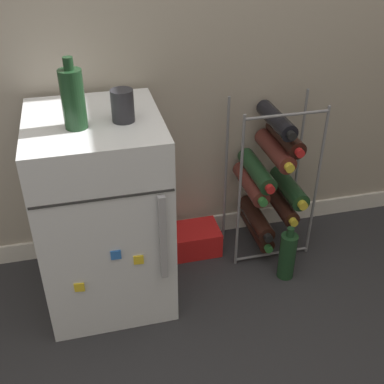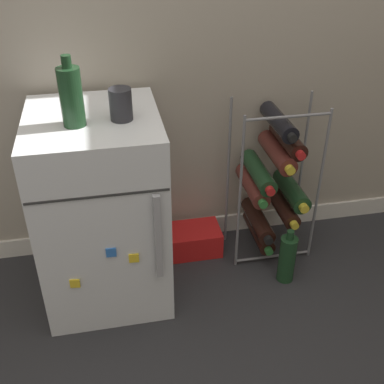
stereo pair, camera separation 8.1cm
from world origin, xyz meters
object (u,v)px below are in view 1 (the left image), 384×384
at_px(fridge_top_cup, 123,106).
at_px(loose_bottle_floor, 287,255).
at_px(fridge_top_bottle, 73,98).
at_px(wine_rack, 270,180).
at_px(soda_box, 191,240).
at_px(mini_fridge, 103,212).

relative_size(fridge_top_cup, loose_bottle_floor, 0.43).
bearing_deg(fridge_top_bottle, wine_rack, 11.95).
xyz_separation_m(fridge_top_cup, fridge_top_bottle, (-0.16, -0.02, 0.05)).
height_order(fridge_top_bottle, loose_bottle_floor, fridge_top_bottle).
distance_m(wine_rack, fridge_top_bottle, 0.96).
xyz_separation_m(wine_rack, fridge_top_bottle, (-0.79, -0.17, 0.52)).
xyz_separation_m(soda_box, loose_bottle_floor, (0.36, -0.27, 0.05)).
xyz_separation_m(mini_fridge, loose_bottle_floor, (0.75, -0.12, -0.28)).
distance_m(soda_box, fridge_top_bottle, 0.96).
bearing_deg(wine_rack, mini_fridge, -171.72).
bearing_deg(loose_bottle_floor, fridge_top_cup, 173.66).
bearing_deg(loose_bottle_floor, soda_box, 143.23).
distance_m(mini_fridge, fridge_top_cup, 0.46).
relative_size(soda_box, fridge_top_cup, 2.37).
bearing_deg(soda_box, fridge_top_cup, -145.06).
bearing_deg(mini_fridge, soda_box, 21.64).
distance_m(wine_rack, fridge_top_cup, 0.80).
bearing_deg(soda_box, wine_rack, -7.78).
relative_size(mini_fridge, fridge_top_cup, 7.07).
bearing_deg(wine_rack, loose_bottle_floor, -85.94).
relative_size(mini_fridge, wine_rack, 1.07).
bearing_deg(fridge_top_cup, loose_bottle_floor, -6.34).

